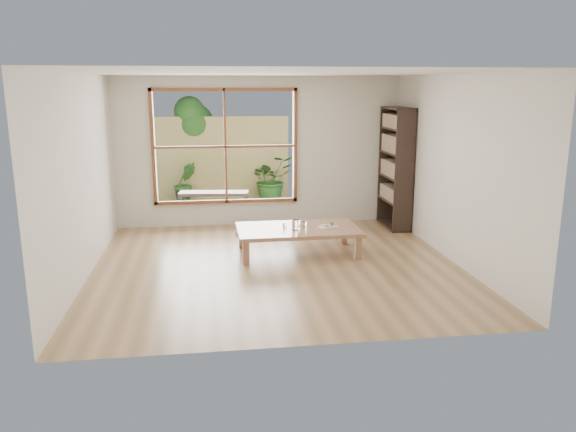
{
  "coord_description": "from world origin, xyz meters",
  "views": [
    {
      "loc": [
        -0.88,
        -7.39,
        2.45
      ],
      "look_at": [
        0.25,
        0.62,
        0.55
      ],
      "focal_mm": 35.0,
      "sensor_mm": 36.0,
      "label": 1
    }
  ],
  "objects_px": {
    "bookshelf": "(396,168)",
    "garden_bench": "(214,195)",
    "low_table": "(298,231)",
    "food_tray": "(329,226)"
  },
  "relations": [
    {
      "from": "food_tray",
      "to": "garden_bench",
      "type": "height_order",
      "value": "food_tray"
    },
    {
      "from": "bookshelf",
      "to": "garden_bench",
      "type": "xyz_separation_m",
      "value": [
        -3.13,
        1.39,
        -0.66
      ]
    },
    {
      "from": "low_table",
      "to": "food_tray",
      "type": "distance_m",
      "value": 0.46
    },
    {
      "from": "low_table",
      "to": "bookshelf",
      "type": "relative_size",
      "value": 0.86
    },
    {
      "from": "low_table",
      "to": "food_tray",
      "type": "relative_size",
      "value": 6.18
    },
    {
      "from": "garden_bench",
      "to": "food_tray",
      "type": "bearing_deg",
      "value": -52.58
    },
    {
      "from": "low_table",
      "to": "food_tray",
      "type": "height_order",
      "value": "food_tray"
    },
    {
      "from": "low_table",
      "to": "garden_bench",
      "type": "relative_size",
      "value": 1.33
    },
    {
      "from": "bookshelf",
      "to": "food_tray",
      "type": "distance_m",
      "value": 2.13
    },
    {
      "from": "food_tray",
      "to": "garden_bench",
      "type": "distance_m",
      "value": 3.25
    }
  ]
}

